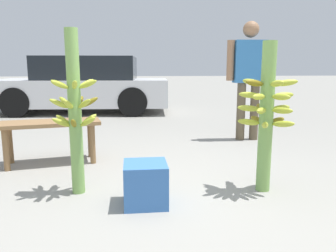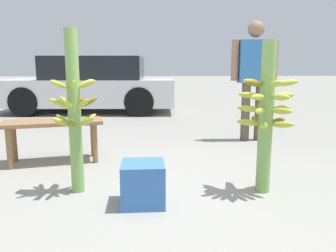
# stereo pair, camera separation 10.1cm
# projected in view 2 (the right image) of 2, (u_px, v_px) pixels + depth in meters

# --- Properties ---
(ground_plane) EXTENTS (80.00, 80.00, 0.00)m
(ground_plane) POSITION_uv_depth(u_px,v_px,m) (181.00, 200.00, 2.62)
(ground_plane) COLOR gray
(banana_stalk_left) EXTENTS (0.40, 0.41, 1.35)m
(banana_stalk_left) POSITION_uv_depth(u_px,v_px,m) (74.00, 110.00, 2.69)
(banana_stalk_left) COLOR #7AA851
(banana_stalk_left) RESTS_ON ground_plane
(banana_stalk_center) EXTENTS (0.48, 0.48, 1.26)m
(banana_stalk_center) POSITION_uv_depth(u_px,v_px,m) (266.00, 113.00, 2.69)
(banana_stalk_center) COLOR #7AA851
(banana_stalk_center) RESTS_ON ground_plane
(vendor_person) EXTENTS (0.66, 0.23, 1.69)m
(vendor_person) POSITION_uv_depth(u_px,v_px,m) (254.00, 71.00, 4.62)
(vendor_person) COLOR brown
(vendor_person) RESTS_ON ground_plane
(market_bench) EXTENTS (1.12, 0.61, 0.47)m
(market_bench) POSITION_uv_depth(u_px,v_px,m) (53.00, 128.00, 3.61)
(market_bench) COLOR olive
(market_bench) RESTS_ON ground_plane
(parked_car) EXTENTS (4.11, 2.02, 1.30)m
(parked_car) POSITION_uv_depth(u_px,v_px,m) (91.00, 85.00, 7.80)
(parked_car) COLOR silver
(parked_car) RESTS_ON ground_plane
(produce_crate) EXTENTS (0.33, 0.33, 0.33)m
(produce_crate) POSITION_uv_depth(u_px,v_px,m) (143.00, 183.00, 2.52)
(produce_crate) COLOR #386BB2
(produce_crate) RESTS_ON ground_plane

